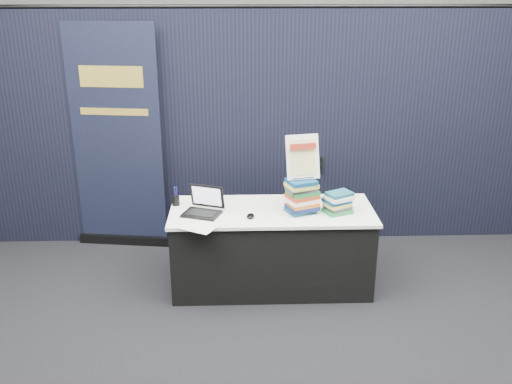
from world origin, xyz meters
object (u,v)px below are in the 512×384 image
object	(u,v)px
display_table	(271,248)
book_stack_short	(338,202)
book_stack_tall	(302,196)
info_sign	(303,157)
laptop	(202,207)
stacking_chair	(305,198)
pullup_banner	(118,152)

from	to	relation	value
display_table	book_stack_short	size ratio (longest dim) A/B	6.80
book_stack_short	book_stack_tall	bearing A→B (deg)	177.17
display_table	info_sign	size ratio (longest dim) A/B	4.60
laptop	info_sign	xyz separation A→B (m)	(0.87, 0.03, 0.43)
book_stack_short	info_sign	world-z (taller)	info_sign
laptop	book_stack_short	size ratio (longest dim) A/B	1.38
book_stack_tall	stacking_chair	size ratio (longest dim) A/B	0.33
pullup_banner	display_table	bearing A→B (deg)	-24.29
display_table	stacking_chair	size ratio (longest dim) A/B	1.95
book_stack_tall	pullup_banner	bearing A→B (deg)	150.30
laptop	book_stack_short	xyz separation A→B (m)	(1.19, -0.02, 0.04)
laptop	pullup_banner	size ratio (longest dim) A/B	0.16
info_sign	book_stack_short	bearing A→B (deg)	-19.17
stacking_chair	book_stack_short	bearing A→B (deg)	-68.73
laptop	pullup_banner	xyz separation A→B (m)	(-0.90, 1.01, 0.21)
pullup_banner	stacking_chair	distance (m)	1.98
book_stack_tall	display_table	bearing A→B (deg)	166.37
display_table	laptop	bearing A→B (deg)	-174.24
info_sign	stacking_chair	world-z (taller)	info_sign
display_table	info_sign	world-z (taller)	info_sign
stacking_chair	pullup_banner	bearing A→B (deg)	-171.11
book_stack_short	stacking_chair	xyz separation A→B (m)	(-0.17, 0.95, -0.33)
book_stack_short	pullup_banner	distance (m)	2.33
display_table	book_stack_short	bearing A→B (deg)	-7.75
info_sign	stacking_chair	bearing A→B (deg)	70.26
info_sign	laptop	bearing A→B (deg)	171.19
stacking_chair	laptop	bearing A→B (deg)	-126.19
info_sign	display_table	bearing A→B (deg)	162.16
book_stack_short	stacking_chair	world-z (taller)	book_stack_short
laptop	info_sign	bearing A→B (deg)	22.03
stacking_chair	info_sign	bearing A→B (deg)	-87.88
laptop	pullup_banner	world-z (taller)	pullup_banner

